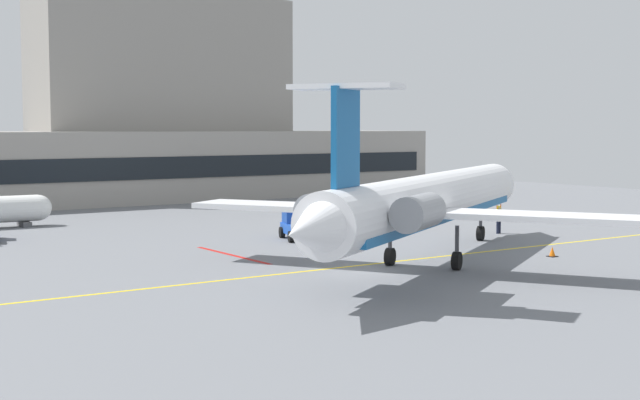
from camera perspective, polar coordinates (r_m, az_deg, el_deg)
The scene contains 8 objects.
ground at distance 43.72m, azimuth 3.18°, elevation -4.58°, with size 120.00×120.00×0.11m.
terminal_building at distance 87.84m, azimuth -12.03°, elevation 4.43°, with size 67.47×13.25×19.98m.
regional_jet at distance 45.23m, azimuth 6.89°, elevation -0.09°, with size 29.03×21.62×8.62m.
belt_loader at distance 55.87m, azimuth -1.31°, elevation -1.56°, with size 3.02×3.85×1.99m.
fuel_tank at distance 65.87m, azimuth -19.58°, elevation -0.59°, with size 6.81×2.05×2.21m.
marshaller at distance 59.86m, azimuth 11.31°, elevation -1.16°, with size 0.83×0.34×1.94m.
safety_cone_alpha at distance 49.90m, azimuth 14.57°, elevation -3.23°, with size 0.47×0.47×0.55m.
safety_cone_bravo at distance 56.27m, azimuth 3.80°, elevation -2.21°, with size 0.47×0.47×0.55m.
Camera 1 is at (-26.40, -34.13, 6.96)m, focal length 50.28 mm.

